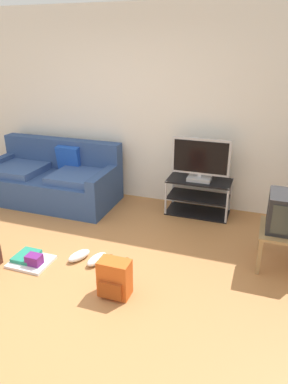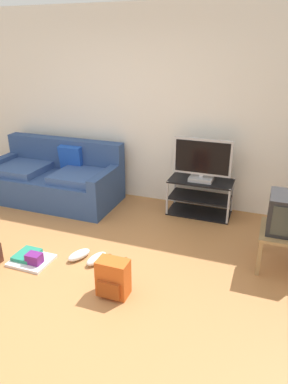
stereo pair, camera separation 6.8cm
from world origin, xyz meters
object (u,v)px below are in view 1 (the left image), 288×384
object	(u,v)px
tv_stand	(198,197)
floor_tray	(31,260)
sneakers_pair	(88,257)
backpack	(115,278)
couch	(53,180)
flat_tv	(201,160)
side_table	(287,236)

from	to	relation	value
tv_stand	floor_tray	bearing A→B (deg)	-128.56
sneakers_pair	floor_tray	xyz separation A→B (m)	(-0.57, -0.24, -0.00)
tv_stand	sneakers_pair	bearing A→B (deg)	-119.24
tv_stand	backpack	xyz separation A→B (m)	(-0.39, -2.00, -0.07)
couch	tv_stand	world-z (taller)	couch
sneakers_pair	flat_tv	bearing A→B (deg)	60.41
flat_tv	tv_stand	bearing A→B (deg)	90.00
side_table	tv_stand	bearing A→B (deg)	138.92
couch	backpack	world-z (taller)	couch
flat_tv	side_table	bearing A→B (deg)	-40.41
side_table	floor_tray	distance (m)	2.72
side_table	backpack	distance (m)	1.83
couch	flat_tv	world-z (taller)	flat_tv
tv_stand	floor_tray	xyz separation A→B (m)	(-1.45, -1.82, -0.21)
backpack	tv_stand	bearing A→B (deg)	73.62
tv_stand	side_table	bearing A→B (deg)	-41.08
side_table	backpack	xyz separation A→B (m)	(-1.49, -1.03, -0.18)
backpack	sneakers_pair	xyz separation A→B (m)	(-0.50, 0.41, -0.13)
side_table	floor_tray	world-z (taller)	side_table
flat_tv	backpack	distance (m)	2.10
side_table	flat_tv	bearing A→B (deg)	139.59
tv_stand	backpack	distance (m)	2.04
couch	backpack	bearing A→B (deg)	-44.69
couch	sneakers_pair	xyz separation A→B (m)	(1.26, -1.33, -0.27)
tv_stand	flat_tv	xyz separation A→B (m)	(-0.00, -0.02, 0.53)
backpack	sneakers_pair	bearing A→B (deg)	135.00
flat_tv	side_table	world-z (taller)	flat_tv
floor_tray	tv_stand	bearing A→B (deg)	51.44
backpack	floor_tray	bearing A→B (deg)	165.20
side_table	sneakers_pair	bearing A→B (deg)	-162.77
sneakers_pair	floor_tray	bearing A→B (deg)	-157.14
side_table	sneakers_pair	distance (m)	2.11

